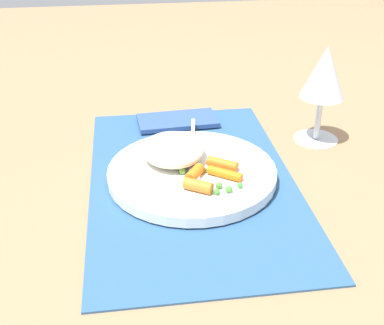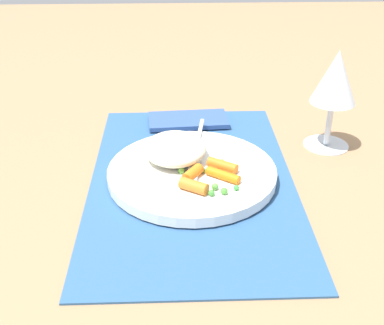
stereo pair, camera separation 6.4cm
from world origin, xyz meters
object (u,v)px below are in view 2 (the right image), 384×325
object	(u,v)px
carrot_portion	(209,175)
wine_glass	(335,81)
napkin	(186,120)
fork	(195,155)
plate	(192,173)
rice_mound	(175,148)

from	to	relation	value
carrot_portion	wine_glass	distance (m)	0.26
wine_glass	napkin	size ratio (longest dim) A/B	1.16
fork	plate	bearing A→B (deg)	-8.59
carrot_portion	fork	bearing A→B (deg)	-165.72
carrot_portion	napkin	distance (m)	0.23
fork	wine_glass	distance (m)	0.25
rice_mound	wine_glass	bearing A→B (deg)	106.14
plate	wine_glass	world-z (taller)	wine_glass
plate	rice_mound	distance (m)	0.05
rice_mound	wine_glass	distance (m)	0.28
rice_mound	napkin	distance (m)	0.17
rice_mound	napkin	world-z (taller)	rice_mound
fork	wine_glass	size ratio (longest dim) A/B	1.25
carrot_portion	wine_glass	size ratio (longest dim) A/B	0.56
wine_glass	napkin	world-z (taller)	wine_glass
napkin	fork	bearing A→B (deg)	3.24
plate	carrot_portion	bearing A→B (deg)	35.04
carrot_portion	fork	world-z (taller)	carrot_portion
plate	rice_mound	world-z (taller)	rice_mound
rice_mound	fork	world-z (taller)	rice_mound
carrot_portion	wine_glass	world-z (taller)	wine_glass
rice_mound	wine_glass	size ratio (longest dim) A/B	0.64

